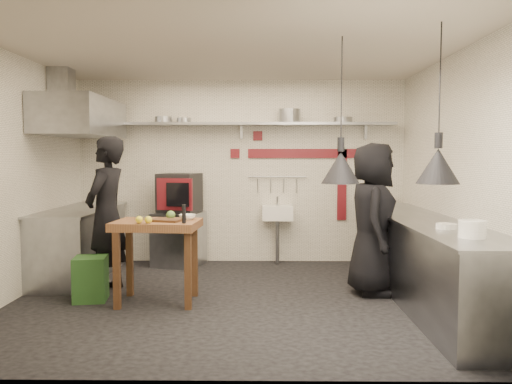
{
  "coord_description": "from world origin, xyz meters",
  "views": [
    {
      "loc": [
        0.31,
        -5.62,
        1.62
      ],
      "look_at": [
        0.24,
        0.3,
        1.21
      ],
      "focal_mm": 35.0,
      "sensor_mm": 36.0,
      "label": 1
    }
  ],
  "objects_px": {
    "chef_right": "(373,219)",
    "oven_stand": "(179,239)",
    "chef_left": "(106,214)",
    "green_bin": "(91,279)",
    "prep_table": "(157,262)",
    "combi_oven": "(180,193)"
  },
  "relations": [
    {
      "from": "chef_right",
      "to": "oven_stand",
      "type": "bearing_deg",
      "value": 68.53
    },
    {
      "from": "oven_stand",
      "to": "chef_left",
      "type": "height_order",
      "value": "chef_left"
    },
    {
      "from": "green_bin",
      "to": "chef_right",
      "type": "xyz_separation_m",
      "value": [
        3.25,
        0.34,
        0.65
      ]
    },
    {
      "from": "green_bin",
      "to": "chef_right",
      "type": "distance_m",
      "value": 3.33
    },
    {
      "from": "prep_table",
      "to": "chef_left",
      "type": "height_order",
      "value": "chef_left"
    },
    {
      "from": "oven_stand",
      "to": "prep_table",
      "type": "relative_size",
      "value": 0.87
    },
    {
      "from": "green_bin",
      "to": "chef_left",
      "type": "distance_m",
      "value": 0.8
    },
    {
      "from": "green_bin",
      "to": "combi_oven",
      "type": "bearing_deg",
      "value": 69.53
    },
    {
      "from": "prep_table",
      "to": "chef_right",
      "type": "bearing_deg",
      "value": 13.4
    },
    {
      "from": "oven_stand",
      "to": "chef_left",
      "type": "xyz_separation_m",
      "value": [
        -0.63,
        -1.45,
        0.54
      ]
    },
    {
      "from": "prep_table",
      "to": "green_bin",
      "type": "bearing_deg",
      "value": 179.71
    },
    {
      "from": "oven_stand",
      "to": "prep_table",
      "type": "xyz_separation_m",
      "value": [
        0.08,
        -1.91,
        0.06
      ]
    },
    {
      "from": "combi_oven",
      "to": "prep_table",
      "type": "relative_size",
      "value": 0.63
    },
    {
      "from": "prep_table",
      "to": "chef_left",
      "type": "xyz_separation_m",
      "value": [
        -0.71,
        0.47,
        0.48
      ]
    },
    {
      "from": "oven_stand",
      "to": "chef_left",
      "type": "relative_size",
      "value": 0.43
    },
    {
      "from": "combi_oven",
      "to": "chef_left",
      "type": "height_order",
      "value": "chef_left"
    },
    {
      "from": "oven_stand",
      "to": "chef_right",
      "type": "relative_size",
      "value": 0.45
    },
    {
      "from": "combi_oven",
      "to": "chef_left",
      "type": "xyz_separation_m",
      "value": [
        -0.64,
        -1.48,
        -0.15
      ]
    },
    {
      "from": "prep_table",
      "to": "oven_stand",
      "type": "bearing_deg",
      "value": 96.49
    },
    {
      "from": "chef_left",
      "to": "green_bin",
      "type": "bearing_deg",
      "value": 1.31
    },
    {
      "from": "combi_oven",
      "to": "green_bin",
      "type": "distance_m",
      "value": 2.18
    },
    {
      "from": "chef_left",
      "to": "chef_right",
      "type": "height_order",
      "value": "chef_left"
    }
  ]
}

